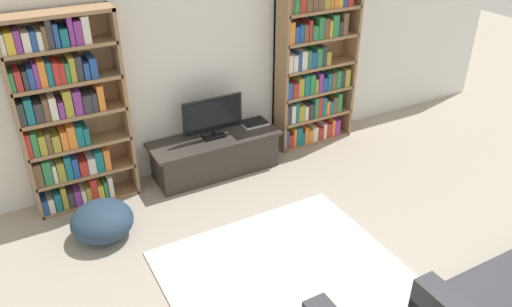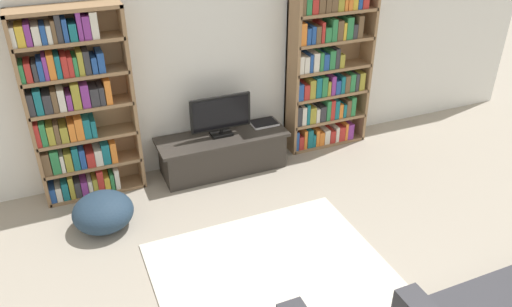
# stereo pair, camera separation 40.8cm
# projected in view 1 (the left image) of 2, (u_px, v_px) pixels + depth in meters

# --- Properties ---
(wall_back) EXTENTS (8.80, 0.06, 2.60)m
(wall_back) POSITION_uv_depth(u_px,v_px,m) (202.00, 56.00, 5.45)
(wall_back) COLOR silver
(wall_back) RESTS_ON ground_plane
(bookshelf_left) EXTENTS (1.03, 0.30, 2.00)m
(bookshelf_left) POSITION_uv_depth(u_px,v_px,m) (67.00, 116.00, 4.83)
(bookshelf_left) COLOR #93704C
(bookshelf_left) RESTS_ON ground_plane
(bookshelf_right) EXTENTS (1.03, 0.30, 2.00)m
(bookshelf_right) POSITION_uv_depth(u_px,v_px,m) (313.00, 67.00, 6.02)
(bookshelf_right) COLOR #93704C
(bookshelf_right) RESTS_ON ground_plane
(tv_stand) EXTENTS (1.49, 0.52, 0.44)m
(tv_stand) POSITION_uv_depth(u_px,v_px,m) (215.00, 154.00, 5.73)
(tv_stand) COLOR #332D28
(tv_stand) RESTS_ON ground_plane
(television) EXTENTS (0.70, 0.16, 0.47)m
(television) POSITION_uv_depth(u_px,v_px,m) (213.00, 117.00, 5.51)
(television) COLOR black
(television) RESTS_ON tv_stand
(laptop) EXTENTS (0.31, 0.23, 0.03)m
(laptop) POSITION_uv_depth(u_px,v_px,m) (254.00, 123.00, 5.91)
(laptop) COLOR silver
(laptop) RESTS_ON tv_stand
(area_rug) EXTENTS (2.00, 1.76, 0.02)m
(area_rug) POSITION_uv_depth(u_px,v_px,m) (286.00, 276.00, 4.32)
(area_rug) COLOR beige
(area_rug) RESTS_ON ground_plane
(beanbag_ottoman) EXTENTS (0.58, 0.58, 0.35)m
(beanbag_ottoman) POSITION_uv_depth(u_px,v_px,m) (102.00, 221.00, 4.72)
(beanbag_ottoman) COLOR #23384C
(beanbag_ottoman) RESTS_ON ground_plane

